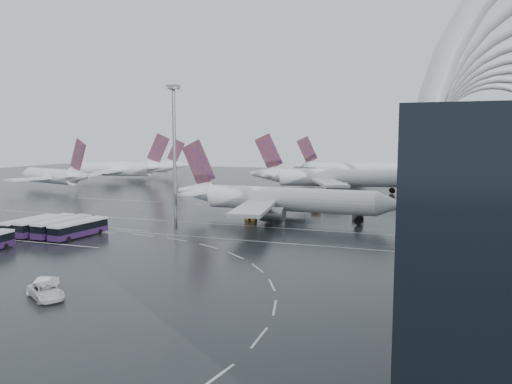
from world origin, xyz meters
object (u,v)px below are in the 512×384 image
(van_curve_a, at_px, (46,291))
(van_curve_c, at_px, (44,285))
(airliner_gate_c, at_px, (353,169))
(bus_row_near_d, at_px, (79,228))
(jet_remote_mid, at_px, (122,169))
(bus_row_near_a, at_px, (29,225))
(gse_cart_belly_c, at_px, (251,217))
(jet_remote_west, at_px, (55,176))
(bus_row_near_b, at_px, (45,225))
(airliner_gate_b, at_px, (333,178))
(jet_remote_far, at_px, (147,167))
(gse_cart_belly_e, at_px, (316,210))
(airliner_main, at_px, (278,200))
(floodlight_mast, at_px, (174,138))
(bus_row_near_c, at_px, (62,226))
(gse_cart_belly_b, at_px, (358,217))
(van_curve_b, at_px, (50,290))

(van_curve_a, relative_size, van_curve_c, 1.29)
(airliner_gate_c, bearing_deg, bus_row_near_d, -113.37)
(bus_row_near_d, bearing_deg, jet_remote_mid, 35.51)
(bus_row_near_a, xyz_separation_m, gse_cart_belly_c, (34.54, 29.65, -0.97))
(jet_remote_west, relative_size, van_curve_c, 8.61)
(airliner_gate_c, height_order, bus_row_near_b, airliner_gate_c)
(jet_remote_mid, xyz_separation_m, van_curve_a, (83.80, -136.09, -4.41))
(airliner_gate_b, relative_size, jet_remote_far, 1.41)
(van_curve_c, xyz_separation_m, gse_cart_belly_e, (16.49, 73.98, -0.16))
(airliner_main, bearing_deg, floodlight_mast, -140.26)
(airliner_gate_c, relative_size, jet_remote_west, 1.30)
(van_curve_c, bearing_deg, bus_row_near_c, 112.68)
(bus_row_near_b, bearing_deg, van_curve_a, -133.11)
(bus_row_near_c, xyz_separation_m, gse_cart_belly_b, (49.97, 37.47, -1.08))
(bus_row_near_c, distance_m, van_curve_a, 39.42)
(jet_remote_far, xyz_separation_m, bus_row_near_d, (67.96, -132.02, -2.91))
(airliner_gate_b, height_order, bus_row_near_c, airliner_gate_b)
(bus_row_near_c, bearing_deg, gse_cart_belly_b, -50.45)
(airliner_main, bearing_deg, airliner_gate_b, 91.55)
(airliner_gate_b, height_order, van_curve_b, airliner_gate_b)
(airliner_gate_b, relative_size, bus_row_near_d, 4.49)
(jet_remote_far, xyz_separation_m, van_curve_a, (88.20, -162.52, -3.75))
(van_curve_a, xyz_separation_m, floodlight_mast, (-9.92, 48.45, 17.53))
(jet_remote_mid, bearing_deg, gse_cart_belly_e, 138.30)
(airliner_main, distance_m, gse_cart_belly_c, 7.29)
(bus_row_near_d, xyz_separation_m, gse_cart_belly_b, (45.79, 37.90, -1.04))
(van_curve_a, xyz_separation_m, gse_cart_belly_c, (2.95, 59.62, -0.19))
(airliner_gate_b, xyz_separation_m, bus_row_near_b, (-37.84, -90.18, -3.27))
(gse_cart_belly_c, bearing_deg, floodlight_mast, -139.05)
(airliner_gate_b, distance_m, bus_row_near_c, 96.15)
(airliner_main, distance_m, van_curve_b, 62.31)
(bus_row_near_a, xyz_separation_m, van_curve_b, (31.38, -29.13, -0.92))
(van_curve_b, bearing_deg, gse_cart_belly_c, 39.53)
(airliner_gate_b, bearing_deg, jet_remote_mid, 159.87)
(floodlight_mast, bearing_deg, bus_row_near_d, -119.88)
(bus_row_near_b, bearing_deg, van_curve_c, -133.47)
(gse_cart_belly_c, height_order, gse_cart_belly_e, gse_cart_belly_c)
(jet_remote_west, relative_size, van_curve_a, 6.65)
(airliner_gate_c, bearing_deg, van_curve_b, -105.00)
(bus_row_near_c, xyz_separation_m, bus_row_near_d, (4.18, -0.43, -0.04))
(van_curve_c, bearing_deg, bus_row_near_a, 121.63)
(van_curve_a, distance_m, van_curve_b, 0.88)
(bus_row_near_b, bearing_deg, airliner_main, -45.19)
(van_curve_b, bearing_deg, gse_cart_belly_e, 31.82)
(airliner_gate_c, height_order, jet_remote_far, airliner_gate_c)
(van_curve_c, bearing_deg, airliner_gate_c, 71.78)
(gse_cart_belly_c, bearing_deg, airliner_gate_c, 87.55)
(airliner_gate_b, distance_m, floodlight_mast, 76.15)
(jet_remote_mid, height_order, van_curve_c, jet_remote_mid)
(van_curve_c, relative_size, gse_cart_belly_b, 1.97)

